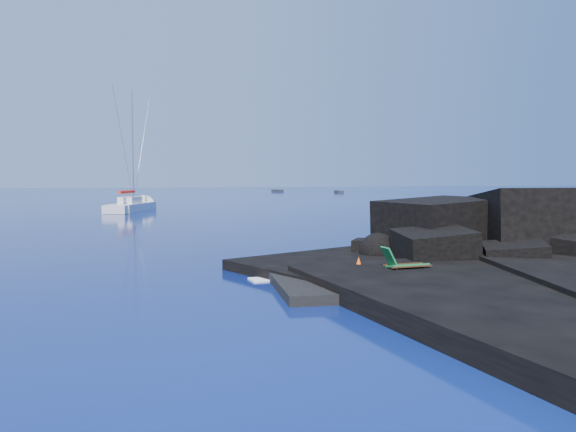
{
  "coord_description": "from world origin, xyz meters",
  "views": [
    {
      "loc": [
        -4.84,
        -18.62,
        4.08
      ],
      "look_at": [
        3.34,
        9.92,
        2.0
      ],
      "focal_mm": 35.0,
      "sensor_mm": 36.0,
      "label": 1
    }
  ],
  "objects_px": {
    "deck_chair": "(408,259)",
    "sunbather": "(416,267)",
    "marker_cone": "(359,264)",
    "sailboat": "(132,211)",
    "distant_boat_b": "(339,193)",
    "distant_boat_a": "(277,192)"
  },
  "relations": [
    {
      "from": "deck_chair",
      "to": "sunbather",
      "type": "bearing_deg",
      "value": 41.52
    },
    {
      "from": "sunbather",
      "to": "marker_cone",
      "type": "distance_m",
      "value": 2.27
    },
    {
      "from": "sunbather",
      "to": "sailboat",
      "type": "bearing_deg",
      "value": 91.66
    },
    {
      "from": "sailboat",
      "to": "distant_boat_b",
      "type": "relative_size",
      "value": 3.14
    },
    {
      "from": "deck_chair",
      "to": "distant_boat_b",
      "type": "relative_size",
      "value": 0.39
    },
    {
      "from": "deck_chair",
      "to": "distant_boat_b",
      "type": "height_order",
      "value": "deck_chair"
    },
    {
      "from": "sailboat",
      "to": "deck_chair",
      "type": "xyz_separation_m",
      "value": [
        9.68,
        -49.58,
        0.96
      ]
    },
    {
      "from": "marker_cone",
      "to": "sailboat",
      "type": "bearing_deg",
      "value": 99.72
    },
    {
      "from": "marker_cone",
      "to": "distant_boat_b",
      "type": "relative_size",
      "value": 0.13
    },
    {
      "from": "sailboat",
      "to": "marker_cone",
      "type": "xyz_separation_m",
      "value": [
        8.26,
        -48.22,
        0.63
      ]
    },
    {
      "from": "deck_chair",
      "to": "sailboat",
      "type": "bearing_deg",
      "value": 98.47
    },
    {
      "from": "marker_cone",
      "to": "distant_boat_a",
      "type": "distance_m",
      "value": 131.8
    },
    {
      "from": "deck_chair",
      "to": "marker_cone",
      "type": "bearing_deg",
      "value": 133.66
    },
    {
      "from": "sunbather",
      "to": "distant_boat_a",
      "type": "relative_size",
      "value": 0.36
    },
    {
      "from": "distant_boat_a",
      "to": "deck_chair",
      "type": "bearing_deg",
      "value": -114.84
    },
    {
      "from": "sailboat",
      "to": "marker_cone",
      "type": "distance_m",
      "value": 48.93
    },
    {
      "from": "distant_boat_a",
      "to": "distant_boat_b",
      "type": "distance_m",
      "value": 19.04
    },
    {
      "from": "sailboat",
      "to": "distant_boat_a",
      "type": "relative_size",
      "value": 3.07
    },
    {
      "from": "marker_cone",
      "to": "distant_boat_b",
      "type": "height_order",
      "value": "marker_cone"
    },
    {
      "from": "sailboat",
      "to": "distant_boat_b",
      "type": "xyz_separation_m",
      "value": [
        51.46,
        65.46,
        0.0
      ]
    },
    {
      "from": "marker_cone",
      "to": "distant_boat_a",
      "type": "relative_size",
      "value": 0.12
    },
    {
      "from": "sunbather",
      "to": "distant_boat_a",
      "type": "distance_m",
      "value": 131.91
    }
  ]
}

